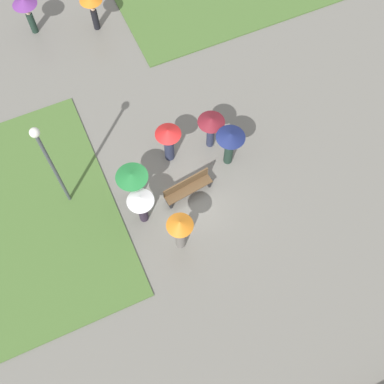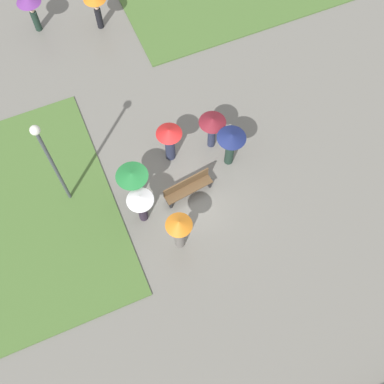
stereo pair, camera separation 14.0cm
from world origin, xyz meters
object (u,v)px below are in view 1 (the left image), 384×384
Objects in this scene: park_bench at (187,187)px; crowd_person_navy at (230,142)px; lamp_post at (49,159)px; crowd_person_white at (141,203)px; crowd_person_green at (133,181)px; crowd_person_orange at (180,229)px; lone_walker_far_path at (26,7)px; crowd_person_maroon at (211,125)px; crowd_person_red at (168,139)px; lone_walker_mid_plaza at (92,3)px.

park_bench is 1.02× the size of crowd_person_navy.
lamp_post reaches higher than crowd_person_white.
lamp_post is 3.02m from crowd_person_green.
lamp_post reaches higher than crowd_person_orange.
lamp_post is at bearing 79.94° from lone_walker_far_path.
crowd_person_navy is at bearing 140.02° from crowd_person_maroon.
crowd_person_green is at bearing 73.98° from crowd_person_white.
lamp_post is (-4.17, 1.58, 2.55)m from park_bench.
crowd_person_maroon is at bearing 15.34° from crowd_person_white.
crowd_person_white is 1.70m from crowd_person_orange.
crowd_person_maroon is (1.71, 1.62, 0.87)m from park_bench.
crowd_person_orange is (-1.06, -3.51, 0.09)m from crowd_person_red.
crowd_person_white is at bearing -178.29° from park_bench.
park_bench is 2.25m from crowd_person_orange.
crowd_person_white is at bearing -39.38° from lamp_post.
lone_walker_far_path is 2.82m from lone_walker_mid_plaza.
lone_walker_far_path is (-5.00, 9.71, 0.04)m from crowd_person_navy.
crowd_person_green is at bearing -22.24° from lamp_post.
lamp_post is 2.49× the size of crowd_person_navy.
crowd_person_maroon is (2.76, 3.39, -0.03)m from crowd_person_orange.
crowd_person_maroon is (5.88, 0.04, -1.68)m from lamp_post.
park_bench is at bearing -3.81° from crowd_person_white.
crowd_person_green is 3.68m from crowd_person_maroon.
crowd_person_red is at bearing 106.81° from lone_walker_far_path.
crowd_person_navy is at bearing -112.79° from crowd_person_red.
crowd_person_orange is 2.52m from crowd_person_green.
park_bench is 1.06× the size of lone_walker_far_path.
crowd_person_white is at bearing 170.05° from lone_walker_mid_plaza.
park_bench is 1.05× the size of crowd_person_green.
crowd_person_orange is at bearing -127.83° from park_bench.
crowd_person_maroon is 0.97× the size of lone_walker_far_path.
crowd_person_orange is 1.09× the size of lone_walker_mid_plaza.
lamp_post is 2.35× the size of crowd_person_orange.
crowd_person_maroon is (3.55, 1.00, -0.03)m from crowd_person_green.
crowd_person_green is at bearing 48.02° from crowd_person_maroon.
crowd_person_red is at bearing 119.44° from crowd_person_green.
crowd_person_white is (-1.89, -0.29, 0.82)m from park_bench.
crowd_person_white is at bearing -4.99° from crowd_person_green.
crowd_person_red is 7.66m from lone_walker_mid_plaza.
lone_walker_mid_plaza is at bearing -42.96° from crowd_person_maroon.
crowd_person_navy is (6.19, -0.93, -1.65)m from lamp_post.
crowd_person_navy is 9.05m from lone_walker_mid_plaza.
lone_walker_far_path is (-3.00, 8.62, 0.13)m from crowd_person_red.
park_bench is 2.08m from crowd_person_white.
crowd_person_navy is 1.08× the size of crowd_person_maroon.
lone_walker_far_path is at bearing -161.15° from crowd_person_navy.
crowd_person_red is at bearing 82.46° from park_bench.
crowd_person_navy is (3.91, 0.94, 0.07)m from crowd_person_white.
crowd_person_navy is at bearing -165.74° from lone_walker_mid_plaza.
crowd_person_maroon is at bearing 115.88° from lone_walker_far_path.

